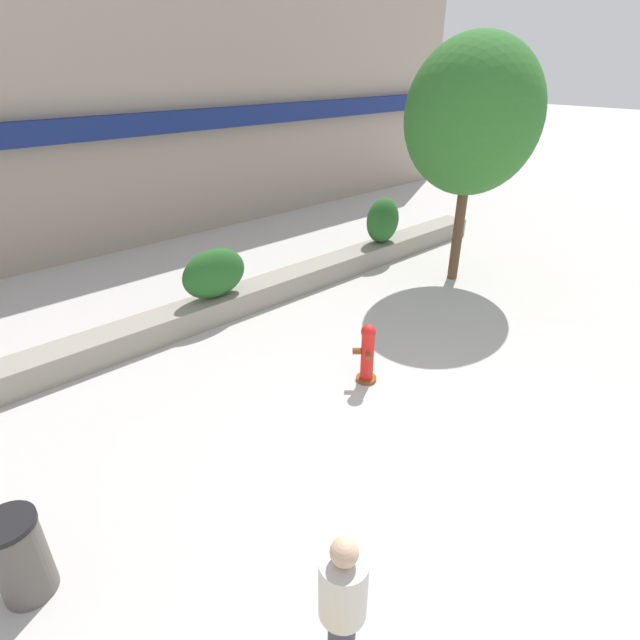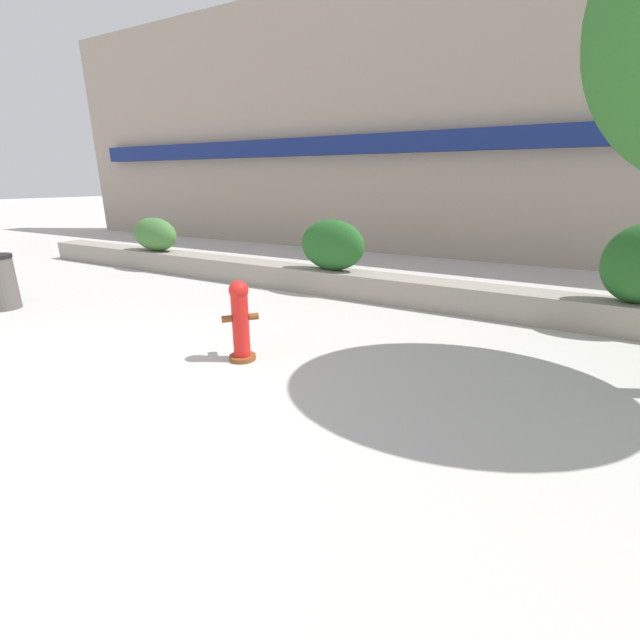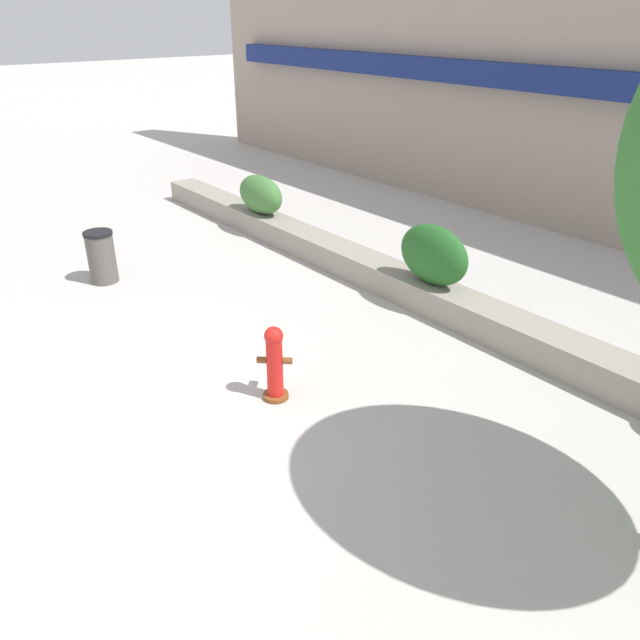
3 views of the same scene
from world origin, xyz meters
TOP-DOWN VIEW (x-y plane):
  - ground_plane at (0.00, 0.00)m, footprint 120.00×120.00m
  - building_facade at (0.00, 11.98)m, footprint 30.00×1.36m
  - planter_wall_low at (0.00, 6.00)m, footprint 18.00×0.70m
  - hedge_bush_0 at (-5.05, 6.00)m, footprint 1.46×0.66m
  - hedge_bush_1 at (0.24, 6.00)m, footprint 1.43×0.58m
  - fire_hydrant at (0.86, 2.27)m, footprint 0.50×0.50m
  - trash_bin at (-4.54, 1.99)m, footprint 0.55×0.55m

SIDE VIEW (x-z plane):
  - ground_plane at x=0.00m, z-range 0.00..0.00m
  - planter_wall_low at x=0.00m, z-range 0.00..0.50m
  - trash_bin at x=-4.54m, z-range 0.00..1.01m
  - fire_hydrant at x=0.86m, z-range 0.01..1.09m
  - hedge_bush_0 at x=-5.05m, z-range 0.50..1.37m
  - hedge_bush_1 at x=0.24m, z-range 0.50..1.54m
  - building_facade at x=0.00m, z-range -0.01..7.99m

